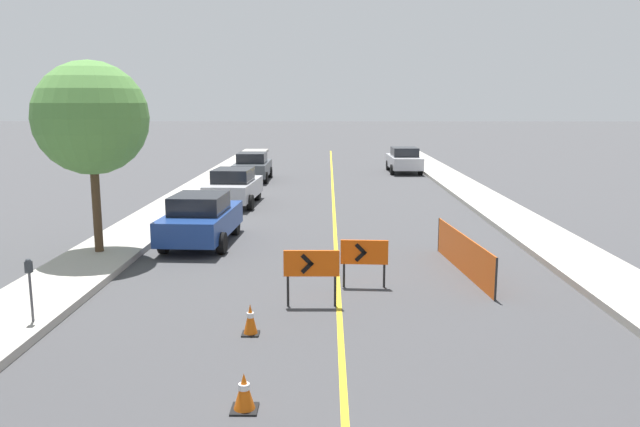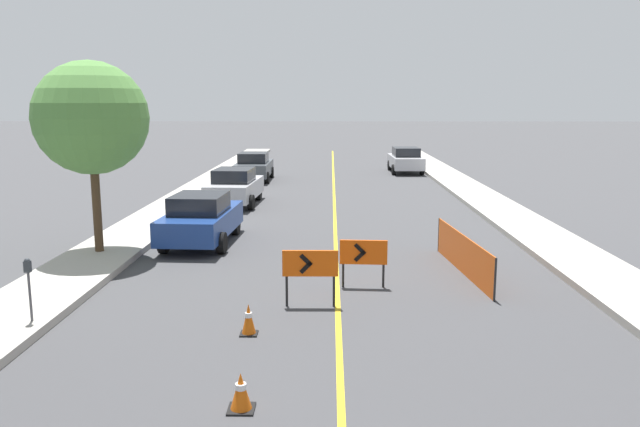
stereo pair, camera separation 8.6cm
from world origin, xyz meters
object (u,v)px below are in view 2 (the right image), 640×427
(traffic_cone_fifth, at_px, (241,392))
(parked_car_curb_far, at_px, (254,166))
(arrow_barricade_secondary, at_px, (363,254))
(traffic_cone_farthest, at_px, (249,319))
(arrow_barricade_primary, at_px, (310,266))
(parking_meter_near_curb, at_px, (28,277))
(parked_car_curb_mid, at_px, (235,187))
(parked_car_curb_near, at_px, (201,219))
(parked_car_opposite_side, at_px, (406,160))
(street_tree_left_near, at_px, (91,118))

(traffic_cone_fifth, bearing_deg, parked_car_curb_far, 96.54)
(traffic_cone_fifth, xyz_separation_m, arrow_barricade_secondary, (2.07, 6.09, 0.54))
(traffic_cone_farthest, relative_size, arrow_barricade_primary, 0.49)
(parked_car_curb_far, xyz_separation_m, parking_meter_near_curb, (-1.50, -23.38, 0.27))
(parking_meter_near_curb, bearing_deg, parked_car_curb_mid, 83.49)
(traffic_cone_fifth, relative_size, parked_car_curb_far, 0.13)
(arrow_barricade_secondary, xyz_separation_m, parked_car_curb_mid, (-4.90, 12.00, -0.02))
(parking_meter_near_curb, bearing_deg, parked_car_curb_near, 76.62)
(arrow_barricade_primary, bearing_deg, traffic_cone_fifth, -100.87)
(parked_car_curb_far, height_order, parking_meter_near_curb, parked_car_curb_far)
(traffic_cone_fifth, xyz_separation_m, parked_car_opposite_side, (5.96, 30.70, 0.52))
(traffic_cone_fifth, bearing_deg, arrow_barricade_primary, 79.70)
(parked_car_curb_mid, xyz_separation_m, parked_car_curb_far, (-0.21, 8.44, 0.00))
(parked_car_opposite_side, bearing_deg, street_tree_left_near, -118.93)
(parked_car_curb_far, xyz_separation_m, parked_car_opposite_side, (9.01, 4.16, 0.00))
(arrow_barricade_secondary, xyz_separation_m, street_tree_left_near, (-7.40, 2.82, 3.12))
(traffic_cone_fifth, height_order, parked_car_opposite_side, parked_car_opposite_side)
(parked_car_curb_mid, bearing_deg, arrow_barricade_primary, -71.36)
(traffic_cone_fifth, xyz_separation_m, traffic_cone_farthest, (-0.28, 2.97, 0.02))
(parking_meter_near_curb, distance_m, street_tree_left_near, 6.48)
(traffic_cone_fifth, height_order, parked_car_curb_far, parked_car_curb_far)
(parked_car_curb_mid, distance_m, parked_car_opposite_side, 15.37)
(traffic_cone_farthest, bearing_deg, street_tree_left_near, 130.38)
(parked_car_curb_near, height_order, parking_meter_near_curb, parked_car_curb_near)
(parked_car_curb_near, relative_size, parked_car_opposite_side, 1.01)
(arrow_barricade_primary, relative_size, parked_car_opposite_side, 0.29)
(traffic_cone_fifth, relative_size, parked_car_curb_mid, 0.13)
(arrow_barricade_primary, xyz_separation_m, parked_car_curb_far, (-3.89, 21.88, -0.11))
(arrow_barricade_primary, bearing_deg, parked_car_curb_far, 99.50)
(traffic_cone_fifth, distance_m, arrow_barricade_secondary, 6.45)
(arrow_barricade_primary, xyz_separation_m, parked_car_curb_near, (-3.60, 6.00, -0.11))
(parked_car_curb_mid, height_order, parked_car_curb_far, same)
(traffic_cone_farthest, height_order, parked_car_curb_far, parked_car_curb_far)
(traffic_cone_fifth, distance_m, parked_car_curb_mid, 18.32)
(traffic_cone_farthest, bearing_deg, arrow_barricade_primary, 56.46)
(arrow_barricade_secondary, bearing_deg, parking_meter_near_curb, -153.02)
(parked_car_curb_mid, bearing_deg, parked_car_opposite_side, 58.40)
(parked_car_curb_far, distance_m, parking_meter_near_curb, 23.43)
(traffic_cone_farthest, relative_size, arrow_barricade_secondary, 0.53)
(traffic_cone_fifth, bearing_deg, parking_meter_near_curb, 145.21)
(arrow_barricade_secondary, height_order, street_tree_left_near, street_tree_left_near)
(traffic_cone_fifth, height_order, parked_car_curb_mid, parked_car_curb_mid)
(arrow_barricade_primary, relative_size, parked_car_curb_near, 0.28)
(arrow_barricade_primary, distance_m, parked_car_curb_mid, 13.93)
(street_tree_left_near, bearing_deg, traffic_cone_fifth, -59.11)
(arrow_barricade_secondary, height_order, parked_car_curb_far, parked_car_curb_far)
(parked_car_curb_far, bearing_deg, parking_meter_near_curb, -93.93)
(arrow_barricade_primary, bearing_deg, parked_car_curb_mid, 104.74)
(traffic_cone_fifth, xyz_separation_m, parked_car_curb_near, (-2.75, 10.66, 0.52))
(traffic_cone_farthest, distance_m, street_tree_left_near, 8.61)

